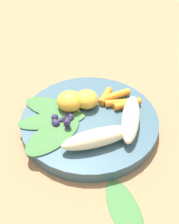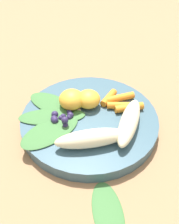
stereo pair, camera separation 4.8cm
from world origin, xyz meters
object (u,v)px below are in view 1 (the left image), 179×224
(orange_segment_near, at_px, (70,101))
(kale_leaf_stray, at_px, (124,208))
(banana_peeled_right, at_px, (97,138))
(banana_peeled_left, at_px, (131,118))
(bowl, at_px, (90,120))

(orange_segment_near, relative_size, kale_leaf_stray, 0.50)
(orange_segment_near, bearing_deg, banana_peeled_right, -22.00)
(banana_peeled_right, relative_size, orange_segment_near, 2.48)
(orange_segment_near, height_order, kale_leaf_stray, orange_segment_near)
(kale_leaf_stray, bearing_deg, banana_peeled_left, 153.58)
(bowl, relative_size, banana_peeled_right, 2.14)
(banana_peeled_left, height_order, kale_leaf_stray, banana_peeled_left)
(bowl, distance_m, orange_segment_near, 0.06)
(bowl, height_order, banana_peeled_left, banana_peeled_left)
(banana_peeled_left, relative_size, kale_leaf_stray, 1.24)
(orange_segment_near, bearing_deg, bowl, 9.77)
(banana_peeled_right, distance_m, kale_leaf_stray, 0.12)
(bowl, distance_m, banana_peeled_right, 0.08)
(banana_peeled_left, relative_size, banana_peeled_right, 1.00)
(bowl, height_order, banana_peeled_right, banana_peeled_right)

